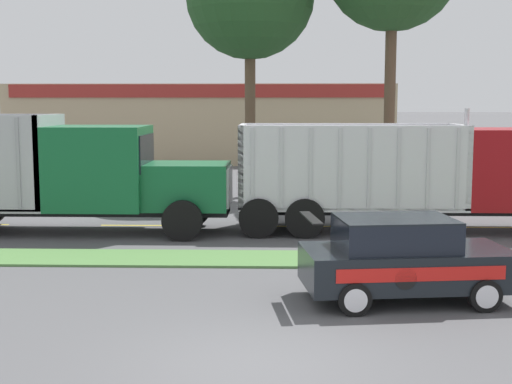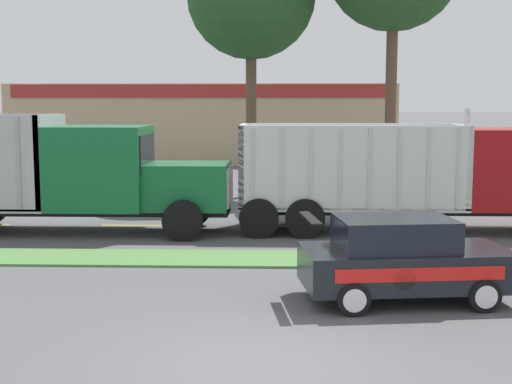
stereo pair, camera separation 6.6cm
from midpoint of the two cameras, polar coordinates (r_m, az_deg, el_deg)
ground_plane at (r=10.97m, az=-0.47°, el=-13.61°), size 600.00×600.00×0.00m
grass_verge at (r=17.81m, az=0.43°, el=-5.37°), size 120.00×1.84×0.06m
centre_line_3 at (r=23.08m, az=-9.48°, el=-2.65°), size 2.40×0.14×0.01m
centre_line_4 at (r=22.66m, az=4.06°, el=-2.75°), size 2.40×0.14×0.01m
centre_line_5 at (r=23.51m, az=17.34°, el=-2.70°), size 2.40×0.14×0.01m
dump_truck_lead at (r=22.10m, az=-14.71°, el=1.13°), size 11.16×2.85×3.55m
dump_truck_trail at (r=22.53m, az=17.37°, el=1.09°), size 12.36×2.78×3.73m
rally_car at (r=14.34m, az=11.53°, el=-5.21°), size 4.23×2.39×1.70m
store_building_backdrop at (r=50.16m, az=-4.00°, el=5.57°), size 24.50×12.10×5.07m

